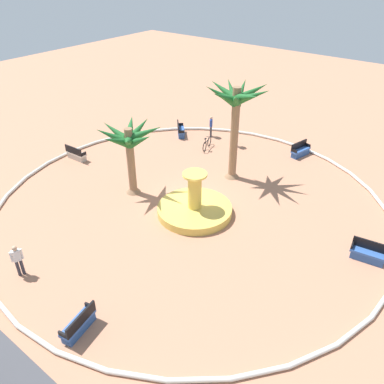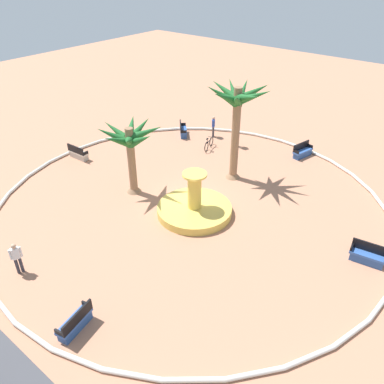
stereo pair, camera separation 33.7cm
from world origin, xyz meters
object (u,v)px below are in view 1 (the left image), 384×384
(bench_east, at_px, (300,151))
(bicycle_red_frame, at_px, (207,144))
(bench_west, at_px, (76,155))
(person_cyclist_photo, at_px, (236,134))
(person_cyclist_helmet, at_px, (211,125))
(bench_southeast, at_px, (79,325))
(bench_southwest, at_px, (368,254))
(fountain, at_px, (195,208))
(palm_tree_by_curb, at_px, (129,142))
(person_pedestrian_stroll, at_px, (18,259))
(palm_tree_near_fountain, at_px, (236,107))
(bench_north, at_px, (181,131))

(bench_east, distance_m, bicycle_red_frame, 6.64)
(bench_west, height_order, person_cyclist_photo, person_cyclist_photo)
(person_cyclist_helmet, bearing_deg, bench_southeast, 110.27)
(bench_southeast, distance_m, bench_southwest, 13.18)
(fountain, xyz_separation_m, person_cyclist_photo, (2.91, -8.72, 0.60))
(fountain, xyz_separation_m, bicycle_red_frame, (4.33, -7.14, 0.04))
(palm_tree_by_curb, relative_size, person_pedestrian_stroll, 2.69)
(fountain, relative_size, palm_tree_near_fountain, 0.67)
(fountain, height_order, bench_southwest, fountain)
(bench_west, height_order, person_pedestrian_stroll, person_pedestrian_stroll)
(palm_tree_near_fountain, height_order, bench_southeast, palm_tree_near_fountain)
(person_cyclist_helmet, bearing_deg, bench_east, -170.53)
(fountain, distance_m, bench_southeast, 9.03)
(bench_west, bearing_deg, fountain, 179.00)
(bench_southeast, xyz_separation_m, person_cyclist_photo, (4.21, -17.66, 0.60))
(person_cyclist_photo, bearing_deg, bench_east, -161.50)
(palm_tree_by_curb, distance_m, bench_east, 12.50)
(bench_west, xyz_separation_m, person_cyclist_photo, (-7.55, -8.53, 0.60))
(person_cyclist_photo, relative_size, person_pedestrian_stroll, 1.04)
(person_cyclist_helmet, bearing_deg, palm_tree_near_fountain, 137.52)
(person_cyclist_photo, bearing_deg, person_cyclist_helmet, -8.01)
(fountain, relative_size, person_pedestrian_stroll, 2.53)
(palm_tree_by_curb, relative_size, bicycle_red_frame, 2.61)
(bicycle_red_frame, bearing_deg, person_cyclist_photo, -131.94)
(fountain, distance_m, palm_tree_by_curb, 5.20)
(person_cyclist_photo, bearing_deg, bench_north, 11.62)
(bench_west, distance_m, person_cyclist_photo, 11.41)
(palm_tree_by_curb, xyz_separation_m, person_pedestrian_stroll, (-1.03, 8.10, -2.35))
(fountain, height_order, bench_west, fountain)
(palm_tree_near_fountain, relative_size, person_cyclist_helmet, 3.71)
(bench_southeast, relative_size, person_cyclist_photo, 0.99)
(fountain, bearing_deg, person_pedestrian_stroll, 69.18)
(palm_tree_near_fountain, distance_m, person_pedestrian_stroll, 14.04)
(fountain, distance_m, bench_north, 10.72)
(person_cyclist_photo, bearing_deg, bench_west, 48.51)
(person_cyclist_helmet, bearing_deg, bicycle_red_frame, 117.94)
(fountain, distance_m, bench_west, 10.46)
(palm_tree_by_curb, bearing_deg, person_pedestrian_stroll, 97.22)
(palm_tree_by_curb, bearing_deg, bench_west, -5.92)
(fountain, distance_m, palm_tree_near_fountain, 6.41)
(palm_tree_by_curb, xyz_separation_m, bench_north, (3.07, -8.26, -2.92))
(bench_southeast, xyz_separation_m, bicycle_red_frame, (5.63, -16.08, 0.04))
(person_cyclist_photo, bearing_deg, bench_southeast, 103.41)
(fountain, bearing_deg, bench_west, -1.00)
(bench_north, height_order, bench_southeast, same)
(bench_north, xyz_separation_m, person_pedestrian_stroll, (-4.10, 16.36, 0.56))
(bicycle_red_frame, xyz_separation_m, person_cyclist_helmet, (1.02, -1.92, 0.54))
(fountain, xyz_separation_m, bench_west, (10.46, -0.18, -0.00))
(fountain, relative_size, person_cyclist_photo, 2.43)
(palm_tree_near_fountain, bearing_deg, person_cyclist_photo, -60.05)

